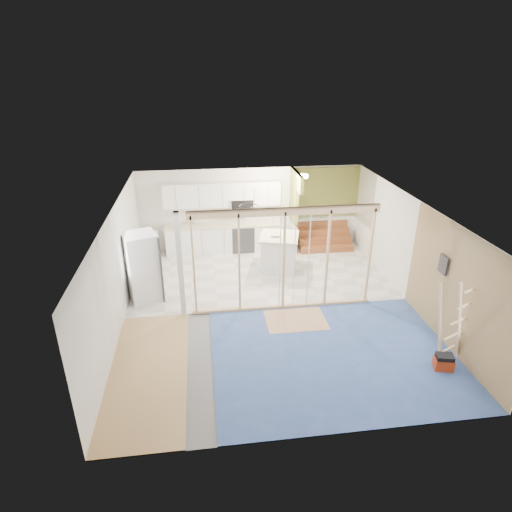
{
  "coord_description": "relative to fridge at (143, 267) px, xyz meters",
  "views": [
    {
      "loc": [
        -1.55,
        -8.92,
        5.5
      ],
      "look_at": [
        -0.28,
        0.6,
        1.18
      ],
      "focal_mm": 30.0,
      "sensor_mm": 36.0,
      "label": 1
    }
  ],
  "objects": [
    {
      "name": "upper_cabinets",
      "position": [
        2.23,
        2.87,
        0.93
      ],
      "size": [
        3.6,
        0.41,
        0.85
      ],
      "color": "white",
      "rests_on": "room"
    },
    {
      "name": "floor_overlays",
      "position": [
        3.14,
        -0.89,
        -0.88
      ],
      "size": [
        7.0,
        8.0,
        0.03
      ],
      "color": "silver",
      "rests_on": "room"
    },
    {
      "name": "sheathing_panel",
      "position": [
        6.55,
        -2.95,
        0.41
      ],
      "size": [
        0.02,
        4.0,
        2.6
      ],
      "primitive_type": "cube",
      "color": "tan",
      "rests_on": "room"
    },
    {
      "name": "ladder",
      "position": [
        6.24,
        -3.39,
        0.04
      ],
      "size": [
        0.97,
        0.15,
        1.81
      ],
      "rotation": [
        0.0,
        0.0,
        0.26
      ],
      "color": "#DDB987",
      "rests_on": "room"
    },
    {
      "name": "fridge",
      "position": [
        0.0,
        0.0,
        0.0
      ],
      "size": [
        1.0,
        0.96,
        1.77
      ],
      "rotation": [
        0.0,
        0.0,
        0.36
      ],
      "color": "white",
      "rests_on": "room"
    },
    {
      "name": "island",
      "position": [
        3.67,
        1.23,
        -0.36
      ],
      "size": [
        1.31,
        1.31,
        1.05
      ],
      "rotation": [
        0.0,
        0.0,
        -0.26
      ],
      "color": "white",
      "rests_on": "room"
    },
    {
      "name": "room",
      "position": [
        3.07,
        -0.95,
        0.41
      ],
      "size": [
        7.01,
        8.01,
        2.61
      ],
      "color": "slate",
      "rests_on": "ground"
    },
    {
      "name": "soap_bottle_a",
      "position": [
        1.3,
        2.87,
        0.19
      ],
      "size": [
        0.13,
        0.13,
        0.3
      ],
      "primitive_type": "imported",
      "rotation": [
        0.0,
        0.0,
        0.11
      ],
      "color": "#AEB1C2",
      "rests_on": "base_cabinets"
    },
    {
      "name": "base_cabinets",
      "position": [
        1.46,
        2.41,
        -0.42
      ],
      "size": [
        4.45,
        2.24,
        0.93
      ],
      "color": "white",
      "rests_on": "room"
    },
    {
      "name": "ceiling_light",
      "position": [
        4.47,
        2.05,
        1.65
      ],
      "size": [
        0.32,
        0.32,
        0.08
      ],
      "primitive_type": "cylinder",
      "color": "#FFEABF",
      "rests_on": "room"
    },
    {
      "name": "soap_bottle_b",
      "position": [
        3.77,
        2.64,
        0.14
      ],
      "size": [
        0.1,
        0.1,
        0.2
      ],
      "primitive_type": "imported",
      "rotation": [
        0.0,
        0.0,
        0.09
      ],
      "color": "silver",
      "rests_on": "base_cabinets"
    },
    {
      "name": "pot_rack",
      "position": [
        2.76,
        0.94,
        1.11
      ],
      "size": [
        0.52,
        0.52,
        0.72
      ],
      "color": "black",
      "rests_on": "room"
    },
    {
      "name": "electrical_panel",
      "position": [
        6.5,
        -2.35,
        0.76
      ],
      "size": [
        0.04,
        0.3,
        0.4
      ],
      "primitive_type": "cube",
      "color": "#36363B",
      "rests_on": "room"
    },
    {
      "name": "toolbox",
      "position": [
        6.07,
        -3.64,
        -0.73
      ],
      "size": [
        0.41,
        0.34,
        0.34
      ],
      "rotation": [
        0.0,
        0.0,
        -0.25
      ],
      "color": "#A12E0E",
      "rests_on": "room"
    },
    {
      "name": "green_partition",
      "position": [
        5.12,
        2.71,
        0.06
      ],
      "size": [
        2.25,
        1.51,
        2.6
      ],
      "color": "olive",
      "rests_on": "room"
    },
    {
      "name": "bowl",
      "position": [
        3.55,
        1.22,
        0.2
      ],
      "size": [
        0.3,
        0.3,
        0.06
      ],
      "primitive_type": "imported",
      "rotation": [
        0.0,
        0.0,
        -0.15
      ],
      "color": "silver",
      "rests_on": "island"
    },
    {
      "name": "stud_frame",
      "position": [
        2.83,
        -0.95,
        0.7
      ],
      "size": [
        4.66,
        0.14,
        2.6
      ],
      "color": "#D7B183",
      "rests_on": "room"
    }
  ]
}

